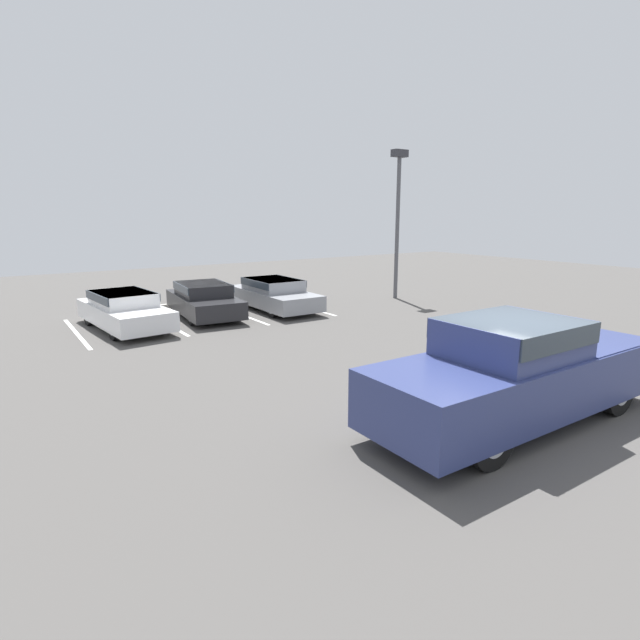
{
  "coord_description": "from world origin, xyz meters",
  "views": [
    {
      "loc": [
        -7.41,
        -4.95,
        3.67
      ],
      "look_at": [
        -0.39,
        5.4,
        1.0
      ],
      "focal_mm": 28.0,
      "sensor_mm": 36.0,
      "label": 1
    }
  ],
  "objects": [
    {
      "name": "ground_plane",
      "position": [
        0.0,
        0.0,
        0.0
      ],
      "size": [
        60.0,
        60.0,
        0.0
      ],
      "primitive_type": "plane",
      "color": "#4C4947"
    },
    {
      "name": "stall_stripe_a",
      "position": [
        -5.21,
        11.93,
        0.0
      ],
      "size": [
        0.12,
        4.79,
        0.01
      ],
      "primitive_type": "cube",
      "color": "white",
      "rests_on": "ground_plane"
    },
    {
      "name": "stall_stripe_b",
      "position": [
        -2.43,
        11.93,
        0.0
      ],
      "size": [
        0.12,
        4.79,
        0.01
      ],
      "primitive_type": "cube",
      "color": "white",
      "rests_on": "ground_plane"
    },
    {
      "name": "stall_stripe_c",
      "position": [
        0.35,
        11.93,
        0.0
      ],
      "size": [
        0.12,
        4.79,
        0.01
      ],
      "primitive_type": "cube",
      "color": "white",
      "rests_on": "ground_plane"
    },
    {
      "name": "stall_stripe_d",
      "position": [
        3.13,
        11.93,
        0.0
      ],
      "size": [
        0.12,
        4.79,
        0.01
      ],
      "primitive_type": "cube",
      "color": "white",
      "rests_on": "ground_plane"
    },
    {
      "name": "pickup_truck",
      "position": [
        0.27,
        0.06,
        0.95
      ],
      "size": [
        6.12,
        2.02,
        1.9
      ],
      "rotation": [
        0.0,
        0.0,
        -0.01
      ],
      "color": "navy",
      "rests_on": "ground_plane"
    },
    {
      "name": "parked_sedan_a",
      "position": [
        -3.76,
        11.74,
        0.65
      ],
      "size": [
        2.17,
        4.65,
        1.2
      ],
      "rotation": [
        0.0,
        0.0,
        -1.48
      ],
      "color": "silver",
      "rests_on": "ground_plane"
    },
    {
      "name": "parked_sedan_b",
      "position": [
        -0.9,
        12.16,
        0.65
      ],
      "size": [
        2.16,
        4.4,
        1.22
      ],
      "rotation": [
        0.0,
        0.0,
        -1.66
      ],
      "color": "#232326",
      "rests_on": "ground_plane"
    },
    {
      "name": "parked_sedan_c",
      "position": [
        1.88,
        11.95,
        0.64
      ],
      "size": [
        1.85,
        4.62,
        1.19
      ],
      "rotation": [
        0.0,
        0.0,
        -1.58
      ],
      "color": "gray",
      "rests_on": "ground_plane"
    },
    {
      "name": "light_post",
      "position": [
        7.64,
        11.29,
        3.95
      ],
      "size": [
        0.7,
        0.36,
        6.3
      ],
      "color": "#515156",
      "rests_on": "ground_plane"
    },
    {
      "name": "wheel_stop_curb",
      "position": [
        -1.47,
        14.67,
        0.07
      ],
      "size": [
        1.83,
        0.2,
        0.14
      ],
      "primitive_type": "cube",
      "color": "#B7B2A8",
      "rests_on": "ground_plane"
    }
  ]
}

